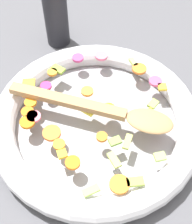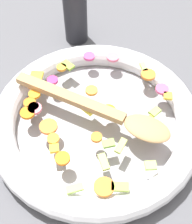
# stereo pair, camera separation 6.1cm
# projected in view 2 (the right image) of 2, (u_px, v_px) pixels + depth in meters

# --- Properties ---
(ground_plane) EXTENTS (4.00, 4.00, 0.00)m
(ground_plane) POSITION_uv_depth(u_px,v_px,m) (96.00, 126.00, 0.65)
(ground_plane) COLOR #4C4C51
(skillet) EXTENTS (0.43, 0.43, 0.05)m
(skillet) POSITION_uv_depth(u_px,v_px,m) (96.00, 120.00, 0.63)
(skillet) COLOR gray
(skillet) RESTS_ON ground_plane
(chopped_vegetables) EXTENTS (0.33, 0.34, 0.01)m
(chopped_vegetables) POSITION_uv_depth(u_px,v_px,m) (87.00, 110.00, 0.61)
(chopped_vegetables) COLOR orange
(chopped_vegetables) RESTS_ON skillet
(wooden_spoon) EXTENTS (0.33, 0.07, 0.01)m
(wooden_spoon) POSITION_uv_depth(u_px,v_px,m) (106.00, 112.00, 0.60)
(wooden_spoon) COLOR #A87F51
(wooden_spoon) RESTS_ON chopped_vegetables
(pepper_mill) EXTENTS (0.06, 0.06, 0.18)m
(pepper_mill) POSITION_uv_depth(u_px,v_px,m) (75.00, 12.00, 0.76)
(pepper_mill) COLOR #232328
(pepper_mill) RESTS_ON ground_plane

